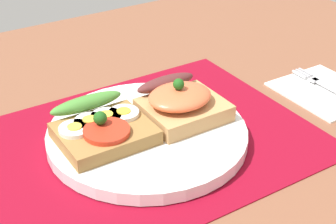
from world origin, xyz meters
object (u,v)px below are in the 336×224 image
sandwich_salmon (182,104)px  napkin (325,90)px  sandwich_egg_tomato (101,127)px  plate (147,135)px  fork (326,86)px

sandwich_salmon → napkin: size_ratio=0.77×
sandwich_egg_tomato → sandwich_salmon: (10.44, -1.42, 0.65)cm
plate → napkin: size_ratio=1.89×
sandwich_salmon → napkin: sandwich_salmon is taller
napkin → plate: bearing=174.6°
plate → fork: bearing=-4.6°
plate → sandwich_salmon: sandwich_salmon is taller
sandwich_egg_tomato → napkin: 33.90cm
sandwich_egg_tomato → sandwich_salmon: bearing=-7.7°
plate → sandwich_egg_tomato: (-5.34, 1.47, 2.18)cm
sandwich_egg_tomato → plate: bearing=-15.3°
plate → fork: (28.72, -2.30, -0.33)cm
napkin → sandwich_egg_tomato: bearing=173.0°
plate → sandwich_salmon: 5.82cm
plate → sandwich_egg_tomato: size_ratio=2.29×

